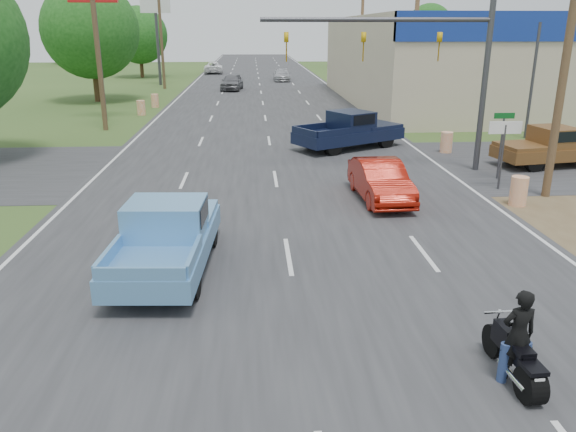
{
  "coord_description": "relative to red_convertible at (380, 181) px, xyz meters",
  "views": [
    {
      "loc": [
        -0.87,
        -5.55,
        5.67
      ],
      "look_at": [
        -0.04,
        7.49,
        1.3
      ],
      "focal_mm": 35.0,
      "sensor_mm": 36.0,
      "label": 1
    }
  ],
  "objects": [
    {
      "name": "main_road",
      "position": [
        -3.5,
        27.08,
        -0.68
      ],
      "size": [
        15.0,
        180.0,
        0.02
      ],
      "primitive_type": "cube",
      "color": "#2D2D30",
      "rests_on": "ground"
    },
    {
      "name": "cross_road",
      "position": [
        -3.5,
        5.08,
        -0.68
      ],
      "size": [
        120.0,
        10.0,
        0.02
      ],
      "primitive_type": "cube",
      "color": "#2D2D30",
      "rests_on": "ground"
    },
    {
      "name": "utility_pole_1",
      "position": [
        6.0,
        0.08,
        4.63
      ],
      "size": [
        2.0,
        0.28,
        10.0
      ],
      "color": "#4C3823",
      "rests_on": "ground"
    },
    {
      "name": "utility_pole_2",
      "position": [
        6.0,
        18.08,
        4.63
      ],
      "size": [
        2.0,
        0.28,
        10.0
      ],
      "color": "#4C3823",
      "rests_on": "ground"
    },
    {
      "name": "utility_pole_3",
      "position": [
        6.0,
        36.08,
        4.63
      ],
      "size": [
        2.0,
        0.28,
        10.0
      ],
      "color": "#4C3823",
      "rests_on": "ground"
    },
    {
      "name": "utility_pole_5",
      "position": [
        -13.0,
        15.08,
        4.63
      ],
      "size": [
        2.0,
        0.28,
        10.0
      ],
      "color": "#4C3823",
      "rests_on": "ground"
    },
    {
      "name": "utility_pole_6",
      "position": [
        -13.0,
        39.08,
        4.63
      ],
      "size": [
        2.0,
        0.28,
        10.0
      ],
      "color": "#4C3823",
      "rests_on": "ground"
    },
    {
      "name": "tree_1",
      "position": [
        -17.0,
        29.08,
        4.89
      ],
      "size": [
        7.56,
        7.56,
        9.36
      ],
      "color": "#422D19",
      "rests_on": "ground"
    },
    {
      "name": "tree_2",
      "position": [
        -17.7,
        53.08,
        4.27
      ],
      "size": [
        6.72,
        6.72,
        8.32
      ],
      "color": "#422D19",
      "rests_on": "ground"
    },
    {
      "name": "tree_5",
      "position": [
        26.5,
        82.08,
        5.2
      ],
      "size": [
        7.98,
        7.98,
        9.88
      ],
      "color": "#422D19",
      "rests_on": "ground"
    },
    {
      "name": "tree_6",
      "position": [
        -33.5,
        82.08,
        5.82
      ],
      "size": [
        8.82,
        8.82,
        10.92
      ],
      "color": "#422D19",
      "rests_on": "ground"
    },
    {
      "name": "barrel_0",
      "position": [
        4.5,
        -0.92,
        -0.19
      ],
      "size": [
        0.56,
        0.56,
        1.0
      ],
      "primitive_type": "cylinder",
      "color": "orange",
      "rests_on": "ground"
    },
    {
      "name": "barrel_1",
      "position": [
        4.9,
        7.58,
        -0.19
      ],
      "size": [
        0.56,
        0.56,
        1.0
      ],
      "primitive_type": "cylinder",
      "color": "orange",
      "rests_on": "ground"
    },
    {
      "name": "barrel_2",
      "position": [
        -12.0,
        21.08,
        -0.19
      ],
      "size": [
        0.56,
        0.56,
        1.0
      ],
      "primitive_type": "cylinder",
      "color": "orange",
      "rests_on": "ground"
    },
    {
      "name": "barrel_3",
      "position": [
        -11.7,
        25.08,
        -0.19
      ],
      "size": [
        0.56,
        0.56,
        1.0
      ],
      "primitive_type": "cylinder",
      "color": "orange",
      "rests_on": "ground"
    },
    {
      "name": "pole_sign_left_near",
      "position": [
        -14.0,
        19.08,
        6.48
      ],
      "size": [
        3.0,
        0.35,
        9.2
      ],
      "color": "#3F3F44",
      "rests_on": "ground"
    },
    {
      "name": "pole_sign_left_far",
      "position": [
        -14.0,
        43.08,
        6.48
      ],
      "size": [
        3.0,
        0.35,
        9.2
      ],
      "color": "#3F3F44",
      "rests_on": "ground"
    },
    {
      "name": "lane_sign",
      "position": [
        4.7,
        1.08,
        1.22
      ],
      "size": [
        1.2,
        0.08,
        2.52
      ],
      "color": "#3F3F44",
      "rests_on": "ground"
    },
    {
      "name": "street_name_sign",
      "position": [
        5.3,
        2.58,
        0.92
      ],
      "size": [
        0.8,
        0.08,
        2.61
      ],
      "color": "#3F3F44",
      "rests_on": "ground"
    },
    {
      "name": "signal_mast",
      "position": [
        2.32,
        4.08,
        4.12
      ],
      "size": [
        9.12,
        0.4,
        7.0
      ],
      "color": "#3F3F44",
      "rests_on": "ground"
    },
    {
      "name": "red_convertible",
      "position": [
        0.0,
        0.0,
        0.0
      ],
      "size": [
        1.66,
        4.23,
        1.37
      ],
      "primitive_type": "imported",
      "rotation": [
        0.0,
        0.0,
        0.05
      ],
      "color": "maroon",
      "rests_on": "ground"
    },
    {
      "name": "motorcycle",
      "position": [
        -0.07,
        -10.65,
        -0.25
      ],
      "size": [
        0.6,
        1.95,
        0.99
      ],
      "rotation": [
        0.0,
        0.0,
        0.05
      ],
      "color": "black",
      "rests_on": "ground"
    },
    {
      "name": "rider",
      "position": [
        -0.08,
        -10.62,
        0.11
      ],
      "size": [
        0.6,
        0.41,
        1.6
      ],
      "primitive_type": "imported",
      "rotation": [
        0.0,
        0.0,
        3.19
      ],
      "color": "black",
      "rests_on": "ground"
    },
    {
      "name": "blue_pickup",
      "position": [
        -6.5,
        -5.42,
        0.19
      ],
      "size": [
        2.32,
        5.33,
        1.73
      ],
      "rotation": [
        0.0,
        0.0,
        -0.06
      ],
      "color": "black",
      "rests_on": "ground"
    },
    {
      "name": "navy_pickup",
      "position": [
        0.5,
        8.93,
        0.24
      ],
      "size": [
        5.86,
        4.61,
        1.84
      ],
      "rotation": [
        0.0,
        0.0,
        -1.05
      ],
      "color": "black",
      "rests_on": "ground"
    },
    {
      "name": "brown_pickup",
      "position": [
        8.55,
        4.64,
        0.17
      ],
      "size": [
        5.36,
        2.78,
        1.69
      ],
      "rotation": [
        0.0,
        0.0,
        1.74
      ],
      "color": "black",
      "rests_on": "ground"
    },
    {
      "name": "distant_car_grey",
      "position": [
        -6.26,
        37.27,
        0.1
      ],
      "size": [
        2.35,
        4.78,
        1.57
      ],
      "primitive_type": "imported",
      "rotation": [
        0.0,
        0.0,
        -0.11
      ],
      "color": "slate",
      "rests_on": "ground"
    },
    {
      "name": "distant_car_silver",
      "position": [
        -0.9,
        47.16,
        -0.02
      ],
      "size": [
        1.9,
        4.58,
        1.32
      ],
      "primitive_type": "imported",
      "rotation": [
        0.0,
        0.0,
        -0.01
      ],
      "color": "#ADADB2",
      "rests_on": "ground"
    },
    {
      "name": "distant_car_white",
      "position": [
        -9.39,
        59.04,
        0.04
      ],
      "size": [
        2.67,
        5.34,
        1.45
      ],
      "primitive_type": "imported",
      "rotation": [
        0.0,
        0.0,
        3.19
      ],
      "color": "white",
      "rests_on": "ground"
    }
  ]
}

